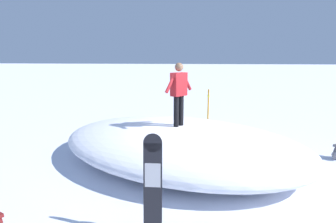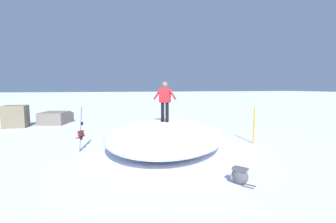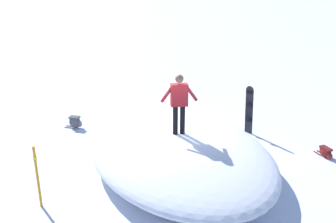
# 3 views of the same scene
# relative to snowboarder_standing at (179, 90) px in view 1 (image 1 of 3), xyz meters

# --- Properties ---
(ground) EXTENTS (240.00, 240.00, 0.00)m
(ground) POSITION_rel_snowboarder_standing_xyz_m (0.45, -0.20, -1.97)
(ground) COLOR white
(snow_mound) EXTENTS (8.35, 7.09, 0.99)m
(snow_mound) POSITION_rel_snowboarder_standing_xyz_m (0.03, 0.02, -1.48)
(snow_mound) COLOR white
(snow_mound) RESTS_ON ground
(snowboarder_standing) EXTENTS (0.66, 0.89, 1.70)m
(snowboarder_standing) POSITION_rel_snowboarder_standing_xyz_m (0.00, 0.00, 0.00)
(snowboarder_standing) COLOR black
(snowboarder_standing) RESTS_ON snow_mound
(snowboard_primary_upright) EXTENTS (0.30, 0.18, 1.71)m
(snowboard_primary_upright) POSITION_rel_snowboarder_standing_xyz_m (-0.03, -3.35, -1.09)
(snowboard_primary_upright) COLOR black
(snowboard_primary_upright) RESTS_ON ground
(trail_marker_pole) EXTENTS (0.10, 0.10, 1.58)m
(trail_marker_pole) POSITION_rel_snowboarder_standing_xyz_m (0.81, 3.82, -1.14)
(trail_marker_pole) COLOR orange
(trail_marker_pole) RESTS_ON ground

